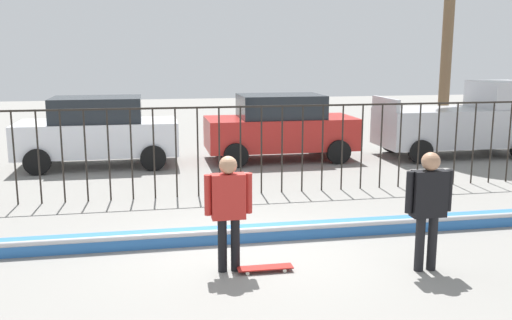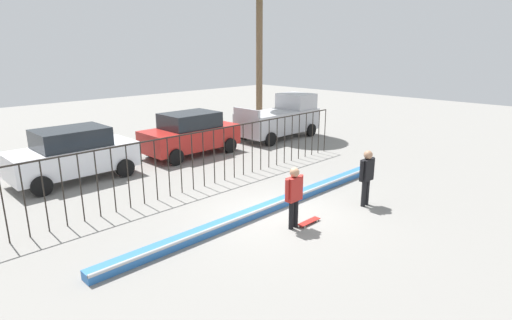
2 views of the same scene
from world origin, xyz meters
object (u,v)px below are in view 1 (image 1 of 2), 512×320
Objects in this scene: parked_car_white at (98,131)px; parked_car_red at (280,127)px; skateboard at (265,268)px; skateboarder at (228,203)px; pickup_truck at (463,122)px; camera_operator at (429,200)px.

parked_car_white and parked_car_red have the same top height.
skateboard is 0.19× the size of parked_car_red.
pickup_truck is (8.26, 7.82, 0.03)m from skateboarder.
camera_operator is at bearing -118.14° from pickup_truck.
skateboard is at bearing -129.06° from pickup_truck.
parked_car_red is at bearing -2.57° from parked_car_white.
parked_car_red is 0.91× the size of pickup_truck.
pickup_truck reaches higher than skateboard.
pickup_truck is (10.71, -0.45, 0.06)m from parked_car_white.
skateboard is 0.17× the size of pickup_truck.
camera_operator is (2.78, -0.50, 0.03)m from skateboarder.
parked_car_red reaches higher than skateboard.
parked_car_white is at bearing 130.26° from skateboard.
skateboard is 0.19× the size of parked_car_white.
skateboard is 8.95m from parked_car_white.
skateboarder is 0.97× the size of camera_operator.
skateboarder is 8.62m from parked_car_white.
skateboard is at bearing -12.99° from skateboarder.
parked_car_white is at bearing 108.63° from skateboarder.
camera_operator is 8.73m from parked_car_red.
camera_operator reaches higher than skateboarder.
parked_car_red is 5.59m from pickup_truck.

